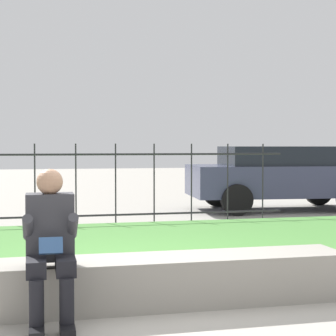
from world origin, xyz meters
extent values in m
plane|color=#A8A399|center=(0.00, 0.00, 0.00)|extent=(60.00, 60.00, 0.00)
cube|color=gray|center=(0.26, 0.00, 0.21)|extent=(3.18, 0.56, 0.43)
cube|color=slate|center=(0.26, 0.00, 0.04)|extent=(3.05, 0.52, 0.08)
cube|color=black|center=(-0.92, -0.68, 0.04)|extent=(0.11, 0.26, 0.09)
cylinder|color=black|center=(-0.92, -0.62, 0.26)|extent=(0.11, 0.11, 0.34)
cube|color=black|center=(-0.92, -0.41, 0.49)|extent=(0.15, 0.42, 0.13)
cube|color=black|center=(-0.70, -0.68, 0.04)|extent=(0.11, 0.26, 0.09)
cylinder|color=black|center=(-0.70, -0.62, 0.26)|extent=(0.11, 0.11, 0.34)
cube|color=black|center=(-0.70, -0.41, 0.49)|extent=(0.15, 0.42, 0.13)
cube|color=#333338|center=(-0.81, -0.20, 0.76)|extent=(0.38, 0.24, 0.54)
sphere|color=tan|center=(-0.81, -0.22, 1.12)|extent=(0.21, 0.21, 0.21)
cylinder|color=#333338|center=(-0.98, -0.36, 0.78)|extent=(0.08, 0.29, 0.24)
cylinder|color=#333338|center=(-0.64, -0.36, 0.78)|extent=(0.08, 0.29, 0.24)
cube|color=#335689|center=(-0.81, -0.46, 0.65)|extent=(0.18, 0.09, 0.13)
cube|color=#4C893D|center=(0.00, 2.06, 0.14)|extent=(8.37, 2.71, 0.27)
cylinder|color=#232326|center=(0.00, 4.20, 0.29)|extent=(6.37, 0.03, 0.03)
cylinder|color=#232326|center=(0.00, 4.20, 1.27)|extent=(6.37, 0.03, 0.03)
cylinder|color=#232326|center=(-0.96, 4.20, 0.72)|extent=(0.02, 0.02, 1.45)
cylinder|color=#232326|center=(-0.32, 4.20, 0.72)|extent=(0.02, 0.02, 1.45)
cylinder|color=#232326|center=(0.32, 4.20, 0.72)|extent=(0.02, 0.02, 1.45)
cylinder|color=#232326|center=(0.96, 4.20, 0.72)|extent=(0.02, 0.02, 1.45)
cylinder|color=#232326|center=(1.59, 4.20, 0.72)|extent=(0.02, 0.02, 1.45)
cylinder|color=#232326|center=(2.23, 4.20, 0.72)|extent=(0.02, 0.02, 1.45)
cylinder|color=#232326|center=(2.87, 4.20, 0.72)|extent=(0.02, 0.02, 1.45)
cube|color=#383D56|center=(4.31, 6.62, 0.65)|extent=(4.12, 2.06, 0.67)
cube|color=black|center=(4.15, 6.64, 1.19)|extent=(2.31, 1.71, 0.41)
cylinder|color=black|center=(5.61, 7.38, 0.32)|extent=(0.66, 0.25, 0.64)
cylinder|color=black|center=(3.00, 5.87, 0.32)|extent=(0.66, 0.25, 0.64)
cylinder|color=black|center=(3.14, 7.58, 0.32)|extent=(0.66, 0.25, 0.64)
camera|label=1|loc=(-0.89, -4.81, 1.41)|focal=60.00mm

